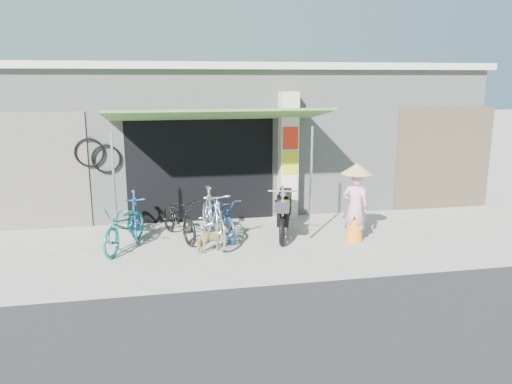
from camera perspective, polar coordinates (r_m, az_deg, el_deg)
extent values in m
plane|color=#AAA499|center=(9.70, 2.30, -7.02)|extent=(80.00, 80.00, 0.00)
cube|color=gray|center=(14.22, -2.38, 6.60)|extent=(12.00, 5.00, 3.50)
cube|color=beige|center=(14.13, -2.45, 13.99)|extent=(12.30, 5.30, 0.16)
cube|color=black|center=(11.67, -6.32, 2.68)|extent=(3.40, 0.06, 2.50)
cube|color=black|center=(11.82, -6.24, -0.65)|extent=(3.06, 0.04, 1.10)
torus|color=black|center=(11.60, -16.75, 3.66)|extent=(0.65, 0.05, 0.65)
cylinder|color=silver|center=(11.58, -16.84, 5.24)|extent=(0.02, 0.02, 0.12)
torus|color=black|center=(11.62, -18.51, 4.30)|extent=(0.65, 0.05, 0.65)
cylinder|color=silver|center=(11.60, -18.61, 5.88)|extent=(0.02, 0.02, 0.12)
cube|color=beige|center=(11.84, 3.66, 4.11)|extent=(0.42, 0.42, 3.00)
cube|color=red|center=(11.57, 3.97, 6.15)|extent=(0.36, 0.02, 0.52)
cube|color=#CCCC16|center=(11.65, 3.93, 3.36)|extent=(0.36, 0.02, 0.52)
cube|color=white|center=(11.75, 3.88, 0.67)|extent=(0.36, 0.02, 0.50)
cube|color=#437032|center=(10.62, -4.43, 8.79)|extent=(4.60, 1.88, 0.35)
cylinder|color=silver|center=(9.89, -15.85, 0.01)|extent=(0.05, 0.05, 2.36)
cylinder|color=silver|center=(10.30, 6.28, 0.93)|extent=(0.05, 0.05, 2.36)
cube|color=brown|center=(13.64, 20.66, 3.61)|extent=(2.60, 0.06, 2.60)
cube|color=#6B665B|center=(11.99, -24.75, 2.08)|extent=(2.60, 0.06, 2.60)
imported|color=#1A776E|center=(10.17, -14.73, -3.76)|extent=(1.22, 1.85, 0.92)
imported|color=#1F5392|center=(10.85, -13.65, -2.56)|extent=(0.53, 1.62, 0.96)
imported|color=black|center=(10.55, -8.79, -2.92)|extent=(1.15, 1.83, 0.91)
imported|color=silver|center=(10.20, -4.97, -2.71)|extent=(0.79, 1.94, 1.13)
imported|color=#1E4A8D|center=(10.62, -4.09, -2.80)|extent=(0.96, 1.75, 0.87)
imported|color=tan|center=(9.70, -5.03, -5.42)|extent=(0.68, 0.53, 0.52)
torus|color=black|center=(10.04, 2.99, -4.56)|extent=(0.27, 0.59, 0.58)
torus|color=black|center=(11.42, 3.39, -2.42)|extent=(0.27, 0.59, 0.58)
cube|color=black|center=(10.71, 3.21, -3.00)|extent=(0.54, 1.07, 0.11)
cube|color=black|center=(11.01, 3.33, -1.24)|extent=(0.45, 0.66, 0.37)
cube|color=black|center=(10.96, 3.34, -0.07)|extent=(0.43, 0.66, 0.10)
cube|color=black|center=(10.15, 3.09, -2.08)|extent=(0.26, 0.18, 0.62)
cylinder|color=silver|center=(9.86, 3.06, 0.11)|extent=(0.56, 0.20, 0.04)
cube|color=silver|center=(9.73, 2.98, -1.66)|extent=(0.34, 0.29, 0.22)
imported|color=pink|center=(10.42, 11.27, -1.67)|extent=(0.63, 0.56, 1.45)
cone|color=orange|center=(10.55, 11.15, -4.28)|extent=(0.38, 0.38, 0.46)
cone|color=tan|center=(10.25, 11.46, 2.65)|extent=(0.64, 0.64, 0.22)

